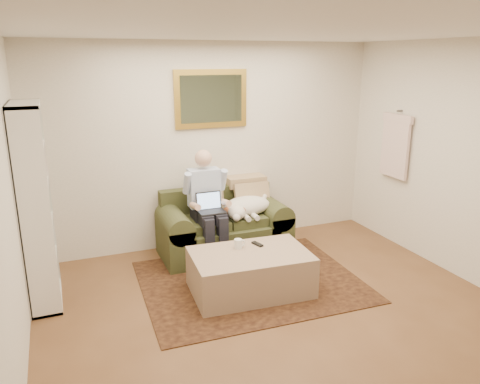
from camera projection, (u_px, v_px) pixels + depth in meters
room_shell at (288, 187)px, 4.10m from camera, size 4.51×5.00×2.61m
rug at (250, 281)px, 5.19m from camera, size 2.41×1.95×0.01m
sofa at (224, 232)px, 5.91m from camera, size 1.59×0.81×0.96m
seated_man at (209, 208)px, 5.59m from camera, size 0.53×0.75×1.34m
laptop at (210, 206)px, 5.52m from camera, size 0.31×0.25×0.22m
sleeping_dog at (247, 206)px, 5.85m from camera, size 0.66×0.41×0.24m
ottoman at (250, 272)px, 4.92m from camera, size 1.26×0.85×0.44m
coffee_mug at (238, 244)px, 4.96m from camera, size 0.08×0.08×0.10m
tv_remote at (257, 244)px, 5.06m from camera, size 0.09×0.16×0.02m
bookshelf at (36, 207)px, 4.55m from camera, size 0.28×0.80×2.00m
wall_mirror at (211, 99)px, 5.83m from camera, size 0.94×0.04×0.72m
hanging_shirt at (396, 142)px, 5.98m from camera, size 0.06×0.52×0.90m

